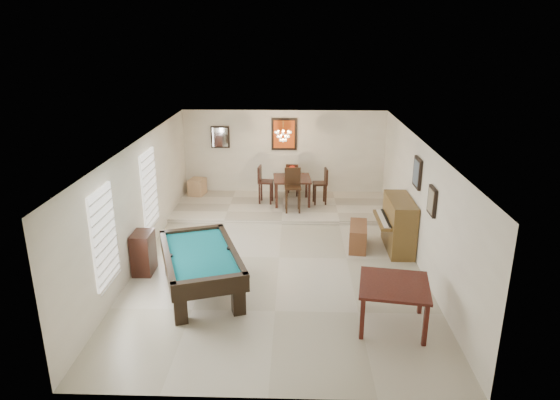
# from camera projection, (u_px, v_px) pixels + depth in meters

# --- Properties ---
(ground_plane) EXTENTS (6.00, 9.00, 0.02)m
(ground_plane) POSITION_uv_depth(u_px,v_px,m) (279.00, 258.00, 11.10)
(ground_plane) COLOR beige
(wall_back) EXTENTS (6.00, 0.04, 2.60)m
(wall_back) POSITION_uv_depth(u_px,v_px,m) (284.00, 154.00, 14.94)
(wall_back) COLOR silver
(wall_back) RESTS_ON ground_plane
(wall_front) EXTENTS (6.00, 0.04, 2.60)m
(wall_front) POSITION_uv_depth(u_px,v_px,m) (267.00, 316.00, 6.42)
(wall_front) COLOR silver
(wall_front) RESTS_ON ground_plane
(wall_left) EXTENTS (0.04, 9.00, 2.60)m
(wall_left) POSITION_uv_depth(u_px,v_px,m) (141.00, 201.00, 10.77)
(wall_left) COLOR silver
(wall_left) RESTS_ON ground_plane
(wall_right) EXTENTS (0.04, 9.00, 2.60)m
(wall_right) POSITION_uv_depth(u_px,v_px,m) (420.00, 204.00, 10.59)
(wall_right) COLOR silver
(wall_right) RESTS_ON ground_plane
(ceiling) EXTENTS (6.00, 9.00, 0.04)m
(ceiling) POSITION_uv_depth(u_px,v_px,m) (279.00, 143.00, 10.26)
(ceiling) COLOR white
(ceiling) RESTS_ON wall_back
(dining_step) EXTENTS (6.00, 2.50, 0.12)m
(dining_step) POSITION_uv_depth(u_px,v_px,m) (283.00, 207.00, 14.15)
(dining_step) COLOR beige
(dining_step) RESTS_ON ground_plane
(window_left_front) EXTENTS (0.06, 1.00, 1.70)m
(window_left_front) POSITION_uv_depth(u_px,v_px,m) (104.00, 236.00, 8.65)
(window_left_front) COLOR white
(window_left_front) RESTS_ON wall_left
(window_left_rear) EXTENTS (0.06, 1.00, 1.70)m
(window_left_rear) POSITION_uv_depth(u_px,v_px,m) (149.00, 188.00, 11.30)
(window_left_rear) COLOR white
(window_left_rear) RESTS_ON wall_left
(pool_table) EXTENTS (2.04, 2.74, 0.81)m
(pool_table) POSITION_uv_depth(u_px,v_px,m) (201.00, 272.00, 9.52)
(pool_table) COLOR black
(pool_table) RESTS_ON ground_plane
(square_table) EXTENTS (1.30, 1.30, 0.79)m
(square_table) POSITION_uv_depth(u_px,v_px,m) (393.00, 305.00, 8.42)
(square_table) COLOR #38130E
(square_table) RESTS_ON ground_plane
(upright_piano) EXTENTS (0.81, 1.45, 1.21)m
(upright_piano) POSITION_uv_depth(u_px,v_px,m) (393.00, 224.00, 11.37)
(upright_piano) COLOR brown
(upright_piano) RESTS_ON ground_plane
(piano_bench) EXTENTS (0.51, 1.03, 0.55)m
(piano_bench) POSITION_uv_depth(u_px,v_px,m) (358.00, 236.00, 11.54)
(piano_bench) COLOR brown
(piano_bench) RESTS_ON ground_plane
(apothecary_chest) EXTENTS (0.39, 0.59, 0.88)m
(apothecary_chest) POSITION_uv_depth(u_px,v_px,m) (143.00, 253.00, 10.29)
(apothecary_chest) COLOR black
(apothecary_chest) RESTS_ON ground_plane
(dining_table) EXTENTS (1.10, 1.10, 0.86)m
(dining_table) POSITION_uv_depth(u_px,v_px,m) (292.00, 188.00, 14.17)
(dining_table) COLOR black
(dining_table) RESTS_ON dining_step
(flower_vase) EXTENTS (0.18, 0.18, 0.24)m
(flower_vase) POSITION_uv_depth(u_px,v_px,m) (292.00, 170.00, 13.99)
(flower_vase) COLOR red
(flower_vase) RESTS_ON dining_table
(dining_chair_south) EXTENTS (0.46, 0.46, 1.17)m
(dining_chair_south) POSITION_uv_depth(u_px,v_px,m) (293.00, 191.00, 13.43)
(dining_chair_south) COLOR black
(dining_chair_south) RESTS_ON dining_step
(dining_chair_north) EXTENTS (0.40, 0.40, 0.98)m
(dining_chair_north) POSITION_uv_depth(u_px,v_px,m) (293.00, 179.00, 14.84)
(dining_chair_north) COLOR black
(dining_chair_north) RESTS_ON dining_step
(dining_chair_west) EXTENTS (0.44, 0.44, 1.07)m
(dining_chair_west) POSITION_uv_depth(u_px,v_px,m) (266.00, 185.00, 14.14)
(dining_chair_west) COLOR black
(dining_chair_west) RESTS_ON dining_step
(dining_chair_east) EXTENTS (0.42, 0.42, 1.02)m
(dining_chair_east) POSITION_uv_depth(u_px,v_px,m) (320.00, 186.00, 14.07)
(dining_chair_east) COLOR black
(dining_chair_east) RESTS_ON dining_step
(corner_bench) EXTENTS (0.52, 0.60, 0.48)m
(corner_bench) POSITION_uv_depth(u_px,v_px,m) (197.00, 187.00, 14.94)
(corner_bench) COLOR tan
(corner_bench) RESTS_ON dining_step
(chandelier) EXTENTS (0.44, 0.44, 0.60)m
(chandelier) POSITION_uv_depth(u_px,v_px,m) (283.00, 132.00, 13.42)
(chandelier) COLOR #FFE5B2
(chandelier) RESTS_ON ceiling
(back_painting) EXTENTS (0.75, 0.06, 0.95)m
(back_painting) POSITION_uv_depth(u_px,v_px,m) (284.00, 134.00, 14.71)
(back_painting) COLOR #D84C14
(back_painting) RESTS_ON wall_back
(back_mirror) EXTENTS (0.55, 0.06, 0.65)m
(back_mirror) POSITION_uv_depth(u_px,v_px,m) (220.00, 137.00, 14.80)
(back_mirror) COLOR white
(back_mirror) RESTS_ON wall_back
(right_picture_upper) EXTENTS (0.06, 0.55, 0.65)m
(right_picture_upper) POSITION_uv_depth(u_px,v_px,m) (417.00, 173.00, 10.68)
(right_picture_upper) COLOR slate
(right_picture_upper) RESTS_ON wall_right
(right_picture_lower) EXTENTS (0.06, 0.45, 0.55)m
(right_picture_lower) POSITION_uv_depth(u_px,v_px,m) (432.00, 201.00, 9.51)
(right_picture_lower) COLOR gray
(right_picture_lower) RESTS_ON wall_right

